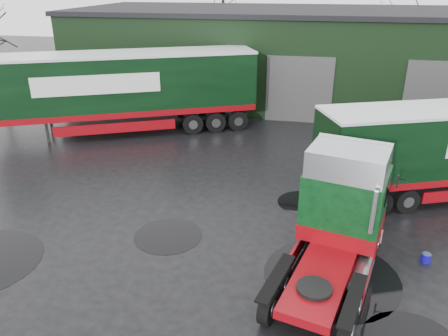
# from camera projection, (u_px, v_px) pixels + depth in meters

# --- Properties ---
(ground) EXTENTS (100.00, 100.00, 0.00)m
(ground) POSITION_uv_depth(u_px,v_px,m) (219.00, 237.00, 15.14)
(ground) COLOR black
(warehouse) EXTENTS (32.40, 12.40, 6.30)m
(warehouse) POSITION_uv_depth(u_px,v_px,m) (304.00, 55.00, 31.48)
(warehouse) COLOR black
(warehouse) RESTS_ON ground
(hero_tractor) EXTENTS (4.03, 6.56, 3.80)m
(hero_tractor) POSITION_uv_depth(u_px,v_px,m) (331.00, 229.00, 12.02)
(hero_tractor) COLOR #093313
(hero_tractor) RESTS_ON ground
(trailer_left) EXTENTS (14.59, 8.93, 4.56)m
(trailer_left) POSITION_uv_depth(u_px,v_px,m) (126.00, 93.00, 24.58)
(trailer_left) COLOR silver
(trailer_left) RESTS_ON ground
(wash_bucket) EXTENTS (0.38, 0.38, 0.29)m
(wash_bucket) POSITION_uv_depth(u_px,v_px,m) (426.00, 258.00, 13.74)
(wash_bucket) COLOR #1007A6
(wash_bucket) RESTS_ON ground
(tree_back_a) EXTENTS (4.40, 4.40, 9.50)m
(tree_back_a) POSITION_uv_depth(u_px,v_px,m) (223.00, 18.00, 41.28)
(tree_back_a) COLOR black
(tree_back_a) RESTS_ON ground
(tree_back_b) EXTENTS (4.40, 4.40, 7.50)m
(tree_back_b) POSITION_uv_depth(u_px,v_px,m) (399.00, 33.00, 38.77)
(tree_back_b) COLOR black
(tree_back_b) RESTS_ON ground
(puddle_0) EXTENTS (2.38, 2.38, 0.01)m
(puddle_0) POSITION_uv_depth(u_px,v_px,m) (168.00, 236.00, 15.18)
(puddle_0) COLOR black
(puddle_0) RESTS_ON ground
(puddle_1) EXTENTS (2.07, 2.07, 0.01)m
(puddle_1) POSITION_uv_depth(u_px,v_px,m) (303.00, 203.00, 17.42)
(puddle_1) COLOR black
(puddle_1) RESTS_ON ground
(puddle_4) EXTENTS (4.06, 4.06, 0.01)m
(puddle_4) POSITION_uv_depth(u_px,v_px,m) (331.00, 276.00, 13.12)
(puddle_4) COLOR black
(puddle_4) RESTS_ON ground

